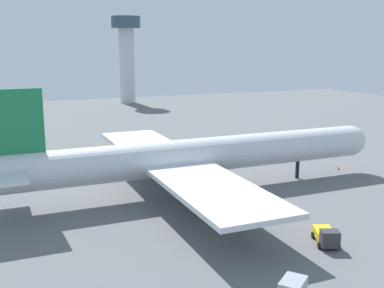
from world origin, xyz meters
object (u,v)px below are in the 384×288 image
(cargo_airplane, at_px, (189,157))
(cargo_loader, at_px, (326,236))
(safety_cone_nose, at_px, (339,168))
(control_tower, at_px, (127,51))
(cargo_container_fore, at_px, (293,288))

(cargo_airplane, xyz_separation_m, cargo_loader, (7.66, -26.06, -4.96))
(safety_cone_nose, bearing_deg, control_tower, 94.41)
(cargo_container_fore, height_order, control_tower, control_tower)
(cargo_airplane, distance_m, control_tower, 126.69)
(safety_cone_nose, height_order, control_tower, control_tower)
(cargo_loader, bearing_deg, cargo_container_fore, -141.63)
(cargo_loader, xyz_separation_m, cargo_container_fore, (-11.01, -8.72, -0.22))
(cargo_airplane, distance_m, cargo_container_fore, 35.32)
(cargo_container_fore, xyz_separation_m, safety_cone_nose, (36.06, 36.41, -0.50))
(cargo_container_fore, bearing_deg, safety_cone_nose, 45.27)
(cargo_loader, distance_m, cargo_container_fore, 14.04)
(cargo_loader, xyz_separation_m, safety_cone_nose, (25.05, 27.69, -0.72))
(cargo_airplane, height_order, control_tower, control_tower)
(cargo_container_fore, bearing_deg, control_tower, 80.44)
(cargo_loader, bearing_deg, safety_cone_nose, 47.86)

